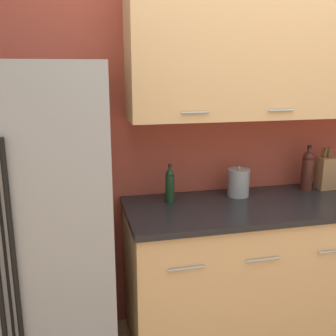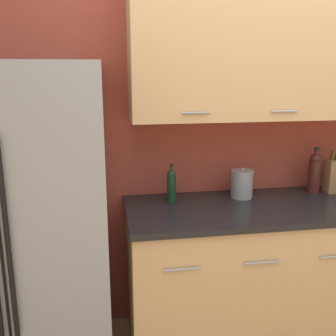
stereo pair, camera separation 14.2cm
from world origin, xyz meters
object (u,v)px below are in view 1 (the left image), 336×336
refrigerator (17,232)px  steel_canister (239,182)px  knife_block (326,173)px  oil_bottle (170,185)px  wine_bottle (308,170)px

refrigerator → steel_canister: refrigerator is taller
refrigerator → knife_block: (1.97, 0.21, 0.15)m
oil_bottle → wine_bottle: bearing=1.7°
wine_bottle → refrigerator: bearing=-173.1°
oil_bottle → steel_canister: oil_bottle is taller
refrigerator → oil_bottle: refrigerator is taller
refrigerator → wine_bottle: size_ratio=5.70×
refrigerator → knife_block: refrigerator is taller
refrigerator → knife_block: size_ratio=5.95×
refrigerator → oil_bottle: 0.90m
wine_bottle → oil_bottle: wine_bottle is taller
wine_bottle → steel_canister: 0.50m
steel_canister → oil_bottle: bearing=-178.6°
wine_bottle → oil_bottle: (-0.96, -0.03, -0.03)m
wine_bottle → steel_canister: bearing=-178.0°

